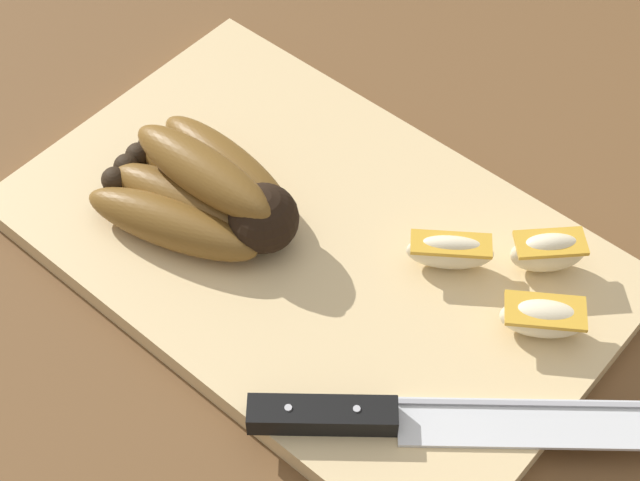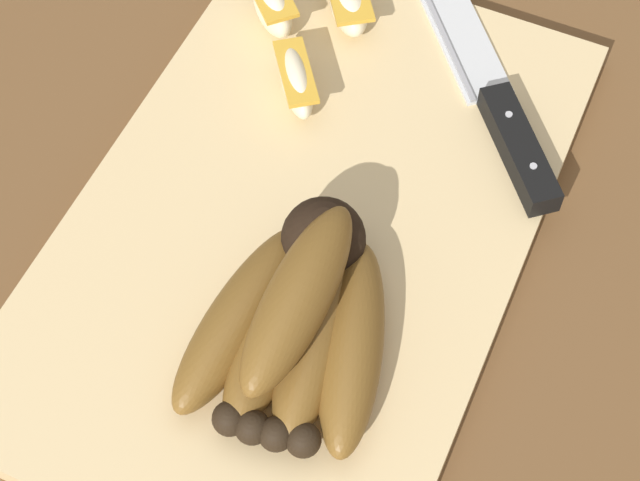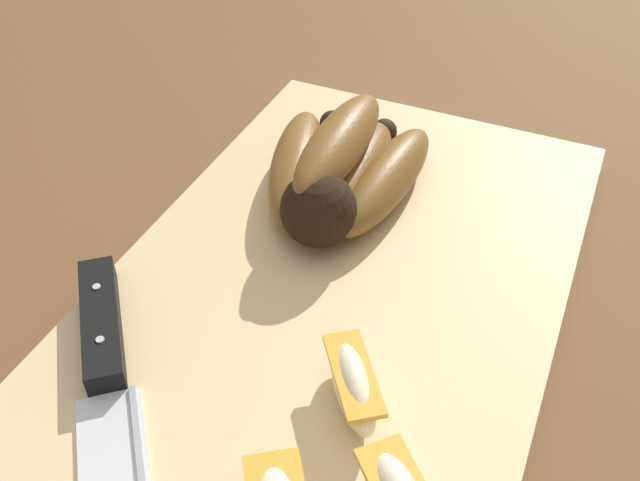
{
  "view_description": "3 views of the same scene",
  "coord_description": "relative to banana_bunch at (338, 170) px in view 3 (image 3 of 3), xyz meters",
  "views": [
    {
      "loc": [
        -0.33,
        0.34,
        0.63
      ],
      "look_at": [
        -0.03,
        -0.0,
        0.04
      ],
      "focal_mm": 56.64,
      "sensor_mm": 36.0,
      "label": 1
    },
    {
      "loc": [
        0.31,
        0.15,
        0.59
      ],
      "look_at": [
        0.01,
        0.01,
        0.05
      ],
      "focal_mm": 57.69,
      "sensor_mm": 36.0,
      "label": 2
    },
    {
      "loc": [
        -0.34,
        -0.14,
        0.36
      ],
      "look_at": [
        -0.02,
        -0.0,
        0.05
      ],
      "focal_mm": 40.17,
      "sensor_mm": 36.0,
      "label": 3
    }
  ],
  "objects": [
    {
      "name": "chefs_knife",
      "position": [
        -0.22,
        0.05,
        -0.02
      ],
      "size": [
        0.23,
        0.2,
        0.02
      ],
      "color": "silver",
      "rests_on": "cutting_board"
    },
    {
      "name": "ground_plane",
      "position": [
        -0.06,
        -0.02,
        -0.04
      ],
      "size": [
        6.0,
        6.0,
        0.0
      ],
      "primitive_type": "plane",
      "color": "brown"
    },
    {
      "name": "banana_bunch",
      "position": [
        0.0,
        0.0,
        0.0
      ],
      "size": [
        0.16,
        0.13,
        0.07
      ],
      "color": "black",
      "rests_on": "cutting_board"
    },
    {
      "name": "apple_wedge_middle",
      "position": [
        -0.17,
        -0.08,
        -0.01
      ],
      "size": [
        0.06,
        0.05,
        0.03
      ],
      "color": "beige",
      "rests_on": "cutting_board"
    },
    {
      "name": "cutting_board",
      "position": [
        -0.08,
        -0.03,
        -0.03
      ],
      "size": [
        0.46,
        0.29,
        0.02
      ],
      "primitive_type": "cube",
      "color": "#DBBC84",
      "rests_on": "ground_plane"
    }
  ]
}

